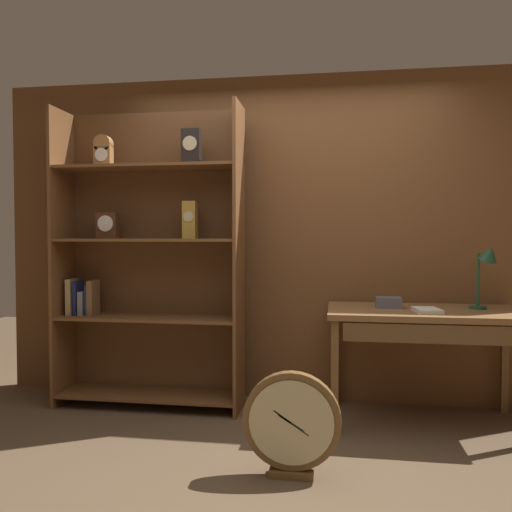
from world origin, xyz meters
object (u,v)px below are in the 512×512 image
at_px(open_repair_manual, 427,310).
at_px(bookshelf, 148,261).
at_px(toolbox_small, 388,303).
at_px(round_clock_large, 292,424).
at_px(workbench, 426,322).
at_px(desk_lamp, 487,264).

bearing_deg(open_repair_manual, bookshelf, 166.21).
height_order(toolbox_small, round_clock_large, toolbox_small).
height_order(toolbox_small, open_repair_manual, toolbox_small).
bearing_deg(round_clock_large, open_repair_manual, 44.63).
xyz_separation_m(open_repair_manual, round_clock_large, (-0.84, -0.83, -0.52)).
bearing_deg(open_repair_manual, workbench, 76.62).
relative_size(bookshelf, workbench, 1.70).
relative_size(bookshelf, open_repair_manual, 10.45).
xyz_separation_m(desk_lamp, toolbox_small, (-0.67, -0.00, -0.28)).
distance_m(bookshelf, toolbox_small, 1.84).
relative_size(bookshelf, desk_lamp, 4.93).
distance_m(workbench, desk_lamp, 0.59).
relative_size(bookshelf, toolbox_small, 12.99).
xyz_separation_m(workbench, round_clock_large, (-0.86, -0.94, -0.42)).
xyz_separation_m(workbench, open_repair_manual, (-0.01, -0.10, 0.10)).
bearing_deg(desk_lamp, open_repair_manual, -157.46).
xyz_separation_m(bookshelf, desk_lamp, (2.48, -0.05, -0.00)).
height_order(bookshelf, round_clock_large, bookshelf).
relative_size(workbench, open_repair_manual, 6.14).
relative_size(desk_lamp, round_clock_large, 0.81).
bearing_deg(round_clock_large, workbench, 47.61).
height_order(desk_lamp, round_clock_large, desk_lamp).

